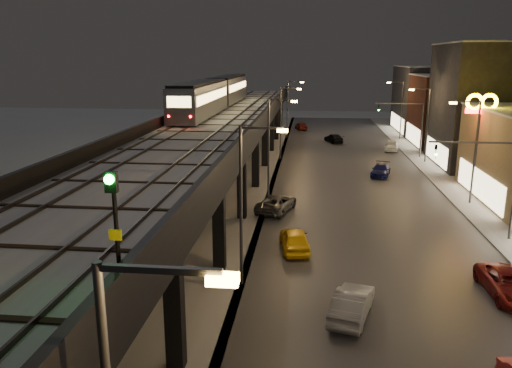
{
  "coord_description": "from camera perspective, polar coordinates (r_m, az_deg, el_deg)",
  "views": [
    {
      "loc": [
        2.9,
        -12.66,
        12.4
      ],
      "look_at": [
        -0.26,
        16.5,
        5.0
      ],
      "focal_mm": 35.0,
      "sensor_mm": 36.0,
      "label": 1
    }
  ],
  "objects": [
    {
      "name": "road_surface",
      "position": [
        49.46,
        11.32,
        -0.6
      ],
      "size": [
        17.0,
        120.0,
        0.06
      ],
      "primitive_type": "cube",
      "color": "#46474D",
      "rests_on": "ground"
    },
    {
      "name": "sidewalk_right",
      "position": [
        51.35,
        22.5,
        -0.83
      ],
      "size": [
        4.0,
        120.0,
        0.14
      ],
      "primitive_type": "cube",
      "color": "#9FA1A8",
      "rests_on": "ground"
    },
    {
      "name": "under_viaduct_pavement",
      "position": [
        50.04,
        -4.26,
        -0.19
      ],
      "size": [
        11.0,
        120.0,
        0.06
      ],
      "primitive_type": "cube",
      "color": "#9FA1A8",
      "rests_on": "ground"
    },
    {
      "name": "elevated_viaduct",
      "position": [
        45.89,
        -5.09,
        5.61
      ],
      "size": [
        9.0,
        100.0,
        6.3
      ],
      "color": "black",
      "rests_on": "ground"
    },
    {
      "name": "viaduct_trackbed",
      "position": [
        45.91,
        -5.1,
        6.58
      ],
      "size": [
        8.4,
        100.0,
        0.32
      ],
      "color": "#B2B7C1",
      "rests_on": "elevated_viaduct"
    },
    {
      "name": "viaduct_parapet_streetside",
      "position": [
        45.24,
        0.36,
        7.11
      ],
      "size": [
        0.3,
        100.0,
        1.1
      ],
      "primitive_type": "cube",
      "color": "black",
      "rests_on": "elevated_viaduct"
    },
    {
      "name": "viaduct_parapet_far",
      "position": [
        46.92,
        -10.35,
        7.14
      ],
      "size": [
        0.3,
        100.0,
        1.1
      ],
      "primitive_type": "cube",
      "color": "black",
      "rests_on": "elevated_viaduct"
    },
    {
      "name": "building_d",
      "position": [
        64.45,
        25.53,
        8.06
      ],
      "size": [
        12.2,
        13.2,
        14.16
      ],
      "color": "#232329",
      "rests_on": "ground"
    },
    {
      "name": "building_e",
      "position": [
        77.93,
        22.06,
        7.75
      ],
      "size": [
        12.2,
        12.2,
        10.16
      ],
      "color": "#4D211A",
      "rests_on": "ground"
    },
    {
      "name": "building_f",
      "position": [
        91.39,
        19.76,
        9.06
      ],
      "size": [
        12.2,
        16.2,
        11.16
      ],
      "color": "#29292D",
      "rests_on": "ground"
    },
    {
      "name": "streetlight_left_1",
      "position": [
        26.85,
        -1.16,
        -1.32
      ],
      "size": [
        2.57,
        0.28,
        9.0
      ],
      "color": "#38383A",
      "rests_on": "ground"
    },
    {
      "name": "streetlight_left_2",
      "position": [
        44.37,
        1.81,
        4.86
      ],
      "size": [
        2.57,
        0.28,
        9.0
      ],
      "color": "#38383A",
      "rests_on": "ground"
    },
    {
      "name": "streetlight_right_2",
      "position": [
        46.36,
        23.51,
        4.09
      ],
      "size": [
        2.56,
        0.28,
        9.0
      ],
      "color": "#38383A",
      "rests_on": "ground"
    },
    {
      "name": "streetlight_left_3",
      "position": [
        62.17,
        3.1,
        7.52
      ],
      "size": [
        2.57,
        0.28,
        9.0
      ],
      "color": "#38383A",
      "rests_on": "ground"
    },
    {
      "name": "streetlight_right_3",
      "position": [
        63.6,
        18.84,
        6.94
      ],
      "size": [
        2.56,
        0.28,
        9.0
      ],
      "color": "#38383A",
      "rests_on": "ground"
    },
    {
      "name": "streetlight_left_4",
      "position": [
        80.05,
        3.82,
        9.0
      ],
      "size": [
        2.57,
        0.28,
        9.0
      ],
      "color": "#38383A",
      "rests_on": "ground"
    },
    {
      "name": "streetlight_right_4",
      "position": [
        81.17,
        16.15,
        8.55
      ],
      "size": [
        2.56,
        0.28,
        9.0
      ],
      "color": "#38383A",
      "rests_on": "ground"
    },
    {
      "name": "traffic_light_rig_a",
      "position": [
        37.83,
        26.02,
        0.65
      ],
      "size": [
        6.1,
        0.34,
        7.0
      ],
      "color": "#38383A",
      "rests_on": "ground"
    },
    {
      "name": "traffic_light_rig_b",
      "position": [
        66.41,
        17.49,
        6.68
      ],
      "size": [
        6.1,
        0.34,
        7.0
      ],
      "color": "#38383A",
      "rests_on": "ground"
    },
    {
      "name": "subway_train",
      "position": [
        61.67,
        -4.56,
        10.35
      ],
      "size": [
        2.9,
        35.36,
        3.46
      ],
      "color": "gray",
      "rests_on": "viaduct_trackbed"
    },
    {
      "name": "rail_signal",
      "position": [
        13.4,
        -16.0,
        -2.24
      ],
      "size": [
        0.35,
        0.43,
        3.0
      ],
      "color": "black",
      "rests_on": "viaduct_trackbed"
    },
    {
      "name": "car_taxi",
      "position": [
        33.21,
        4.45,
        -6.42
      ],
      "size": [
        2.36,
        4.6,
        1.5
      ],
      "primitive_type": "imported",
      "rotation": [
        0.0,
        0.0,
        3.28
      ],
      "color": "yellow",
      "rests_on": "ground"
    },
    {
      "name": "car_near_white",
      "position": [
        25.51,
        10.91,
        -13.34
      ],
      "size": [
        2.66,
        4.67,
        1.46
      ],
      "primitive_type": "imported",
      "rotation": [
        0.0,
        0.0,
        2.87
      ],
      "color": "#9095A0",
      "rests_on": "ground"
    },
    {
      "name": "car_mid_silver",
      "position": [
        41.44,
        2.35,
        -2.26
      ],
      "size": [
        3.58,
        5.46,
        1.39
      ],
      "primitive_type": "imported",
      "rotation": [
        0.0,
        0.0,
        2.87
      ],
      "color": "#4D4D4E",
      "rests_on": "ground"
    },
    {
      "name": "car_mid_dark",
      "position": [
        76.53,
        8.88,
        5.15
      ],
      "size": [
        3.13,
        4.71,
        1.27
      ],
      "primitive_type": "imported",
      "rotation": [
        0.0,
        0.0,
        3.48
      ],
      "color": "black",
      "rests_on": "ground"
    },
    {
      "name": "car_far_white",
      "position": [
        89.71,
        5.17,
        6.61
      ],
      "size": [
        2.54,
        4.34,
        1.39
      ],
      "primitive_type": "imported",
      "rotation": [
        0.0,
        0.0,
        3.38
      ],
      "color": "maroon",
      "rests_on": "ground"
    },
    {
      "name": "car_onc_dark",
      "position": [
        30.21,
        26.97,
        -10.28
      ],
      "size": [
        2.51,
        5.06,
        1.38
      ],
      "primitive_type": "imported",
      "rotation": [
        0.0,
        0.0,
        0.04
      ],
      "color": "maroon",
      "rests_on": "ground"
    },
    {
      "name": "car_onc_white",
      "position": [
        55.49,
        14.07,
        1.5
      ],
      "size": [
        2.78,
        4.74,
        1.29
      ],
      "primitive_type": "imported",
      "rotation": [
        0.0,
        0.0,
        -0.23
      ],
      "color": "#10144F",
      "rests_on": "ground"
    },
    {
      "name": "car_onc_red",
      "position": [
        71.27,
        15.25,
        4.24
      ],
      "size": [
        2.58,
        4.54,
        1.46
      ],
      "primitive_type": "imported",
      "rotation": [
        0.0,
        0.0,
        -0.21
      ],
      "color": "white",
      "rests_on": "ground"
    },
    {
      "name": "sign_mcdonalds",
      "position": [
        49.05,
        24.28,
        7.27
      ],
      "size": [
        2.78,
        0.33,
        9.41
      ],
      "color": "#38383A",
      "rests_on": "ground"
    }
  ]
}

